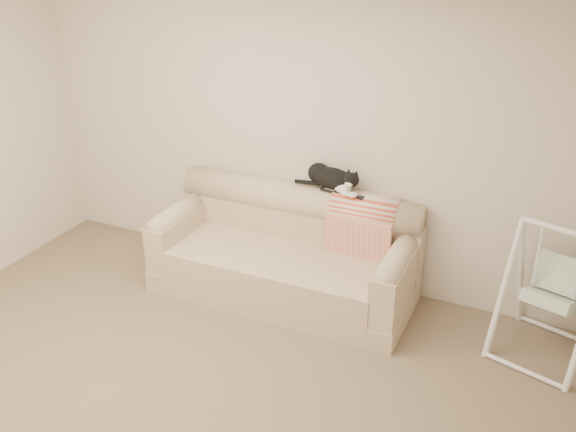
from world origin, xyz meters
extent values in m
plane|color=brown|center=(0.00, 0.00, 0.00)|extent=(5.00, 5.00, 0.00)
cube|color=beige|center=(0.00, 2.00, 1.30)|extent=(5.00, 0.04, 2.60)
cube|color=white|center=(0.00, 0.00, 2.59)|extent=(5.00, 4.00, 0.02)
cube|color=tan|center=(0.04, 1.53, 0.09)|extent=(2.20, 0.90, 0.18)
cube|color=tan|center=(0.04, 1.42, 0.30)|extent=(1.80, 0.68, 0.24)
cube|color=tan|center=(0.04, 1.87, 0.43)|extent=(2.20, 0.22, 0.50)
cylinder|color=tan|center=(0.04, 1.87, 0.76)|extent=(2.16, 0.28, 0.28)
cube|color=tan|center=(-0.95, 1.53, 0.39)|extent=(0.20, 0.88, 0.42)
cylinder|color=tan|center=(-0.95, 1.53, 0.60)|extent=(0.18, 0.84, 0.18)
cube|color=tan|center=(1.03, 1.53, 0.39)|extent=(0.20, 0.88, 0.42)
cylinder|color=tan|center=(1.03, 1.53, 0.60)|extent=(0.18, 0.84, 0.18)
cube|color=black|center=(0.34, 1.84, 0.91)|extent=(0.19, 0.08, 0.02)
cube|color=gray|center=(0.34, 1.84, 0.92)|extent=(0.11, 0.05, 0.01)
cube|color=black|center=(0.56, 1.83, 0.91)|extent=(0.18, 0.10, 0.02)
ellipsoid|color=black|center=(0.34, 1.88, 1.00)|extent=(0.44, 0.27, 0.17)
ellipsoid|color=black|center=(0.21, 1.91, 1.01)|extent=(0.22, 0.21, 0.17)
ellipsoid|color=white|center=(0.45, 1.83, 0.97)|extent=(0.18, 0.13, 0.12)
ellipsoid|color=black|center=(0.53, 1.80, 1.05)|extent=(0.15, 0.15, 0.12)
ellipsoid|color=white|center=(0.53, 1.75, 1.03)|extent=(0.08, 0.07, 0.05)
sphere|color=#BF7272|center=(0.52, 1.73, 1.03)|extent=(0.01, 0.01, 0.01)
cone|color=black|center=(0.50, 1.82, 1.11)|extent=(0.05, 0.06, 0.06)
cone|color=black|center=(0.57, 1.81, 1.11)|extent=(0.07, 0.07, 0.06)
sphere|color=#AD7C32|center=(0.50, 1.76, 1.06)|extent=(0.02, 0.02, 0.02)
sphere|color=#AD7C32|center=(0.55, 1.75, 1.06)|extent=(0.02, 0.02, 0.02)
ellipsoid|color=white|center=(0.51, 1.77, 0.94)|extent=(0.09, 0.11, 0.04)
ellipsoid|color=white|center=(0.56, 1.76, 0.94)|extent=(0.09, 0.11, 0.04)
cylinder|color=black|center=(0.13, 1.86, 0.94)|extent=(0.23, 0.07, 0.04)
cylinder|color=#D74928|center=(0.65, 1.87, 0.76)|extent=(0.55, 0.33, 0.33)
cube|color=#D74928|center=(0.65, 1.70, 0.56)|extent=(0.55, 0.09, 0.42)
cylinder|color=white|center=(1.82, 1.53, 0.51)|extent=(0.14, 0.36, 1.04)
cylinder|color=white|center=(1.91, 1.84, 0.51)|extent=(0.14, 0.36, 1.04)
cylinder|color=white|center=(2.15, 1.60, 1.02)|extent=(0.58, 0.21, 0.05)
cylinder|color=white|center=(2.06, 1.29, 0.02)|extent=(0.58, 0.20, 0.04)
cylinder|color=white|center=(2.24, 1.91, 0.02)|extent=(0.58, 0.20, 0.04)
cube|color=white|center=(2.14, 1.57, 0.48)|extent=(0.41, 0.39, 0.20)
cube|color=white|center=(2.18, 1.70, 0.64)|extent=(0.37, 0.24, 0.27)
cylinder|color=white|center=(2.01, 1.64, 0.78)|extent=(0.02, 0.02, 0.49)
camera|label=1|loc=(2.04, -2.75, 3.01)|focal=40.00mm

